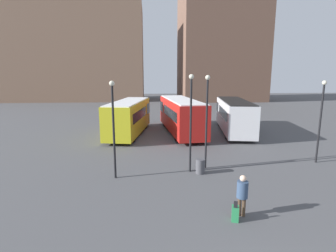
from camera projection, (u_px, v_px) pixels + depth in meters
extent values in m
cube|color=#7F604C|center=(74.00, 54.00, 58.62)|extent=(30.56, 10.72, 20.70)
cube|color=brown|center=(221.00, 14.00, 59.37)|extent=(18.15, 15.84, 38.92)
cube|color=gold|center=(129.00, 117.00, 25.05)|extent=(3.99, 9.58, 2.87)
cube|color=black|center=(137.00, 108.00, 28.71)|extent=(2.77, 2.11, 1.09)
cube|color=black|center=(127.00, 114.00, 24.16)|extent=(3.47, 6.29, 0.86)
cube|color=white|center=(128.00, 101.00, 24.77)|extent=(3.76, 9.37, 0.08)
cylinder|color=black|center=(136.00, 124.00, 28.10)|extent=(2.52, 1.36, 0.98)
cylinder|color=black|center=(121.00, 136.00, 22.46)|extent=(2.52, 1.36, 0.98)
cube|color=red|center=(181.00, 115.00, 25.90)|extent=(3.54, 11.03, 2.95)
cube|color=black|center=(173.00, 106.00, 30.14)|extent=(2.78, 2.22, 1.12)
cube|color=black|center=(183.00, 113.00, 24.88)|extent=(3.21, 7.15, 0.89)
cube|color=white|center=(181.00, 100.00, 25.61)|extent=(3.31, 10.80, 0.08)
cylinder|color=black|center=(174.00, 122.00, 29.39)|extent=(2.55, 1.24, 1.02)
cylinder|color=black|center=(189.00, 135.00, 22.88)|extent=(2.55, 1.24, 1.02)
cube|color=silver|center=(234.00, 115.00, 26.02)|extent=(4.00, 10.14, 2.82)
cube|color=black|center=(228.00, 107.00, 29.92)|extent=(2.77, 2.19, 1.07)
cube|color=black|center=(236.00, 113.00, 25.09)|extent=(3.47, 6.64, 0.85)
cube|color=black|center=(235.00, 101.00, 25.75)|extent=(3.77, 9.92, 0.08)
cylinder|color=black|center=(229.00, 122.00, 29.24)|extent=(2.51, 1.45, 1.09)
cylinder|color=black|center=(239.00, 133.00, 23.25)|extent=(2.51, 1.45, 1.09)
cylinder|color=#4C3828|center=(239.00, 206.00, 10.54)|extent=(0.19, 0.19, 0.78)
cylinder|color=#4C3828|center=(244.00, 207.00, 10.50)|extent=(0.19, 0.19, 0.78)
cylinder|color=#334766|center=(242.00, 190.00, 10.38)|extent=(0.56, 0.56, 0.68)
sphere|color=beige|center=(243.00, 178.00, 10.30)|extent=(0.26, 0.26, 0.26)
cube|color=#28844C|center=(235.00, 214.00, 10.16)|extent=(0.35, 0.39, 0.61)
cube|color=black|center=(236.00, 204.00, 9.97)|extent=(0.15, 0.07, 0.27)
cylinder|color=black|center=(191.00, 126.00, 14.99)|extent=(0.12, 0.12, 5.43)
sphere|color=beige|center=(191.00, 77.00, 14.46)|extent=(0.28, 0.28, 0.28)
cylinder|color=black|center=(320.00, 124.00, 16.66)|extent=(0.12, 0.12, 5.06)
sphere|color=beige|center=(324.00, 83.00, 16.17)|extent=(0.28, 0.28, 0.28)
cylinder|color=black|center=(206.00, 125.00, 15.55)|extent=(0.12, 0.12, 5.38)
sphere|color=beige|center=(208.00, 78.00, 15.03)|extent=(0.28, 0.28, 0.28)
cylinder|color=black|center=(114.00, 133.00, 14.06)|extent=(0.12, 0.12, 5.09)
sphere|color=beige|center=(112.00, 83.00, 13.56)|extent=(0.28, 0.28, 0.28)
cylinder|color=#47474C|center=(200.00, 166.00, 15.11)|extent=(0.52, 0.52, 0.85)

